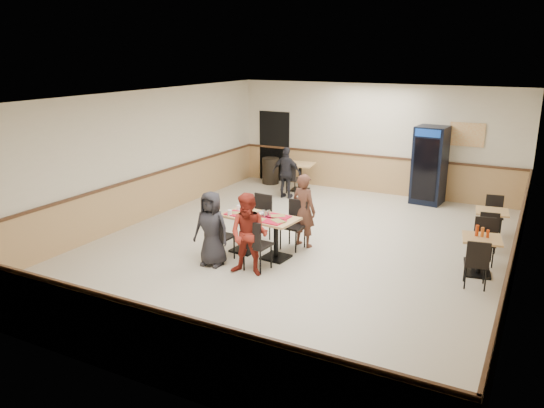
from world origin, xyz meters
The scene contains 20 objects.
ground centered at (0.00, 0.00, 0.00)m, with size 10.00×10.00×0.00m, color beige.
room_shell centered at (1.78, 2.55, 0.58)m, with size 10.00×10.00×10.00m.
main_table centered at (-0.50, -0.67, 0.52)m, with size 1.53×0.86×0.79m.
main_chairs centered at (-0.55, -0.67, 0.50)m, with size 1.44×1.82×1.00m.
diner_woman_left centered at (-1.04, -1.52, 0.70)m, with size 0.69×0.45×1.41m, color black.
diner_woman_right centered at (-0.21, -1.59, 0.74)m, with size 0.72×0.56×1.49m, color maroon.
diner_man_opposite centered at (0.05, 0.17, 0.75)m, with size 0.55×0.36×1.50m, color #553124.
lone_diner centered at (-1.87, 3.32, 0.69)m, with size 0.81×0.34×1.39m, color black.
tabletop_clutter centered at (-0.48, -0.73, 0.81)m, with size 1.30×0.67×0.12m.
side_table_near centered at (3.42, 0.28, 0.46)m, with size 0.75×0.75×0.70m.
side_table_near_chair_south centered at (3.42, -0.28, 0.44)m, with size 0.41×0.41×0.88m, color black, non-canonical shape.
side_table_near_chair_north centered at (3.42, 0.83, 0.44)m, with size 0.41×0.41×0.88m, color black, non-canonical shape.
side_table_far centered at (3.40, 2.17, 0.45)m, with size 0.71×0.71×0.68m.
side_table_far_chair_south centered at (3.40, 1.63, 0.43)m, with size 0.40×0.40×0.86m, color black, non-canonical shape.
side_table_far_chair_north centered at (3.40, 2.71, 0.43)m, with size 0.40×0.40×0.86m, color black, non-canonical shape.
condiment_caddy centered at (3.39, 0.33, 0.79)m, with size 0.23×0.06×0.20m.
back_table centered at (-1.87, 4.20, 0.52)m, with size 0.82×0.82×0.78m.
back_table_chair_lone centered at (-1.87, 3.58, 0.49)m, with size 0.46×0.46×0.99m, color black, non-canonical shape.
pepsi_cooler centered at (1.61, 4.59, 1.00)m, with size 0.82×0.83×2.01m.
trash_bin centered at (-3.00, 4.55, 0.39)m, with size 0.49×0.49×0.78m, color black.
Camera 1 is at (4.19, -9.16, 3.84)m, focal length 35.00 mm.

